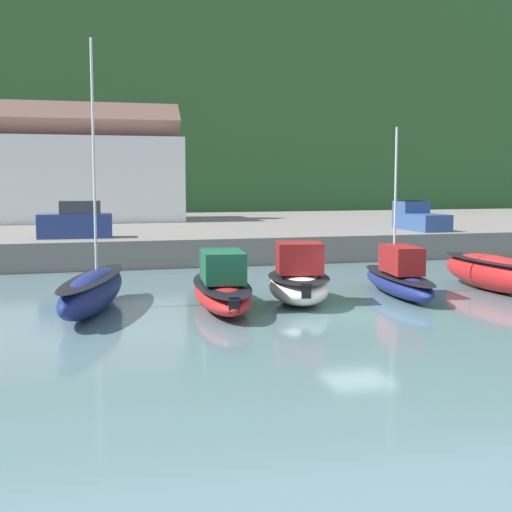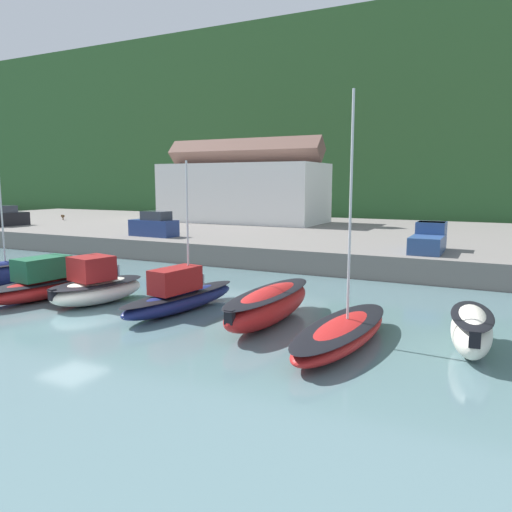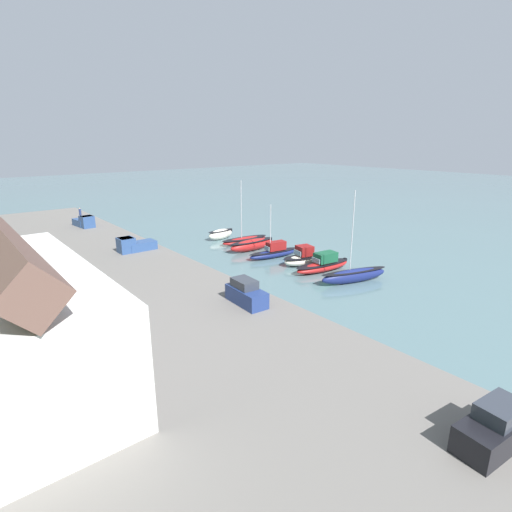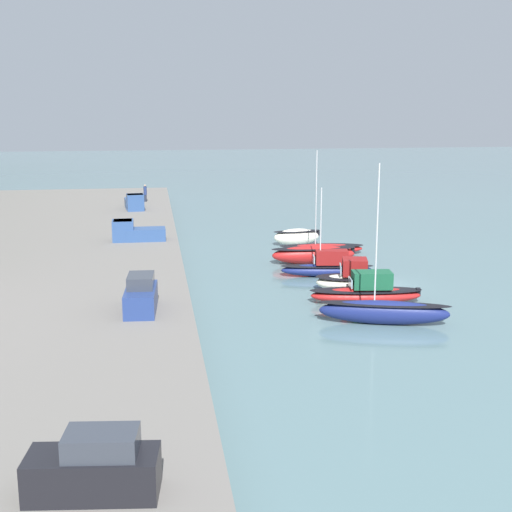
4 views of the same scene
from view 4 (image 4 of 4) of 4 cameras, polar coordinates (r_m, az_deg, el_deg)
ground_plane at (r=56.10m, az=10.21°, el=-2.31°), size 320.00×320.00×0.00m
moored_boat_0 at (r=46.26m, az=10.20°, el=-4.38°), size 3.79×8.51×10.25m
moored_boat_1 at (r=50.85m, az=8.88°, el=-2.84°), size 3.00×8.15×2.27m
moored_boat_2 at (r=53.77m, az=7.65°, el=-1.87°), size 3.53×5.68×2.48m
moored_boat_3 at (r=58.12m, az=5.76°, el=-0.87°), size 2.65×7.75×7.24m
moored_boat_4 at (r=62.57m, az=4.64°, el=0.15°), size 2.01×7.54×1.61m
moored_boat_5 at (r=66.64m, az=5.25°, el=0.61°), size 2.76×8.04×9.61m
moored_boat_6 at (r=70.53m, az=3.28°, el=1.57°), size 1.93×4.82×1.65m
parked_car_0 at (r=24.19m, az=-12.78°, el=-16.20°), size 2.26×4.37×2.16m
parked_car_2 at (r=43.31m, az=-9.19°, el=-3.17°), size 4.30×2.05×2.16m
pickup_truck_0 at (r=84.34m, az=-9.68°, el=4.25°), size 4.89×2.41×1.90m
pickup_truck_1 at (r=65.24m, az=-9.73°, el=1.93°), size 2.04×4.74×1.90m
person_on_quay at (r=90.69m, az=-8.86°, el=5.01°), size 0.40×0.40×2.14m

